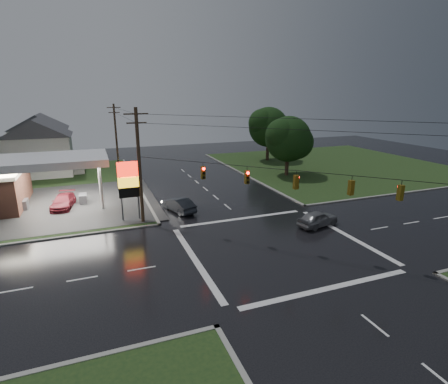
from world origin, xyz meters
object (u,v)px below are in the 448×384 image
object	(u,v)px
utility_pole_n	(116,135)
tree_ne_far	(269,127)
car_crossing	(318,218)
car_pump	(63,201)
pylon_sign	(129,181)
utility_pole_nw	(139,165)
car_north	(179,205)
tree_ne_near	(289,139)
house_far	(41,137)
house_near	(39,146)

from	to	relation	value
utility_pole_n	tree_ne_far	size ratio (longest dim) A/B	1.07
car_crossing	car_pump	xyz separation A→B (m)	(-22.91, 14.56, -0.02)
pylon_sign	car_pump	size ratio (longest dim) A/B	1.20
utility_pole_n	car_pump	world-z (taller)	utility_pole_n
pylon_sign	car_crossing	xyz separation A→B (m)	(16.39, -7.90, -3.27)
pylon_sign	utility_pole_nw	size ratio (longest dim) A/B	0.55
utility_pole_nw	car_north	xyz separation A→B (m)	(4.04, 1.87, -4.96)
utility_pole_n	car_pump	distance (m)	22.66
utility_pole_nw	tree_ne_far	xyz separation A→B (m)	(26.65, 24.49, 0.46)
tree_ne_far	car_north	size ratio (longest dim) A/B	2.11
pylon_sign	tree_ne_near	distance (m)	27.23
car_north	car_crossing	world-z (taller)	car_north
house_far	car_north	size ratio (longest dim) A/B	2.38
house_near	tree_ne_near	size ratio (longest dim) A/B	1.23
car_north	tree_ne_near	bearing A→B (deg)	-169.45
utility_pole_n	pylon_sign	bearing A→B (deg)	-92.08
car_crossing	car_pump	bearing A→B (deg)	43.70
tree_ne_near	tree_ne_far	bearing A→B (deg)	75.93
utility_pole_nw	house_near	bearing A→B (deg)	113.37
house_near	tree_ne_near	distance (m)	37.80
house_far	tree_ne_far	world-z (taller)	tree_ne_far
pylon_sign	utility_pole_nw	xyz separation A→B (m)	(1.00, -1.00, 1.71)
pylon_sign	utility_pole_n	xyz separation A→B (m)	(1.00, 27.50, 1.46)
utility_pole_nw	car_pump	bearing A→B (deg)	134.48
utility_pole_n	car_pump	size ratio (longest dim) A/B	2.10
car_pump	pylon_sign	bearing A→B (deg)	-36.80
utility_pole_nw	tree_ne_near	xyz separation A→B (m)	(23.64, 12.49, -0.16)
pylon_sign	car_pump	distance (m)	9.89
pylon_sign	tree_ne_far	distance (m)	36.35
house_near	car_pump	distance (m)	19.59
car_north	car_pump	size ratio (longest dim) A/B	0.93
utility_pole_n	car_north	bearing A→B (deg)	-81.36
utility_pole_n	house_near	bearing A→B (deg)	-170.09
utility_pole_n	house_far	bearing A→B (deg)	141.23
car_north	car_pump	bearing A→B (deg)	-44.50
tree_ne_near	tree_ne_far	world-z (taller)	tree_ne_far
house_far	car_crossing	world-z (taller)	house_far
car_crossing	car_pump	distance (m)	27.15
house_far	car_pump	distance (m)	31.45
house_far	pylon_sign	bearing A→B (deg)	-73.02
tree_ne_near	tree_ne_far	xyz separation A→B (m)	(3.01, 12.00, 0.62)
car_crossing	utility_pole_nw	bearing A→B (deg)	51.99
utility_pole_n	car_north	xyz separation A→B (m)	(4.04, -26.63, -4.70)
pylon_sign	utility_pole_n	size ratio (longest dim) A/B	0.57
utility_pole_n	car_crossing	world-z (taller)	utility_pole_n
car_north	house_near	bearing A→B (deg)	-75.73
car_north	utility_pole_n	bearing A→B (deg)	-99.27
house_far	car_crossing	bearing A→B (deg)	-58.48
utility_pole_nw	house_near	xyz separation A→B (m)	(-11.45, 26.50, -1.32)
pylon_sign	car_crossing	world-z (taller)	pylon_sign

